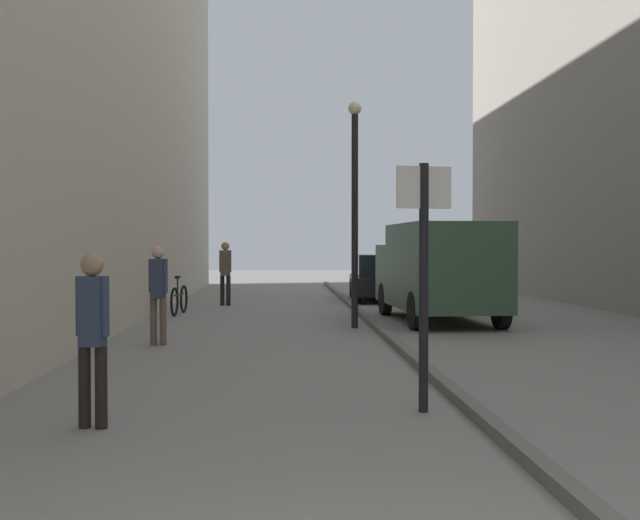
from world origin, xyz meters
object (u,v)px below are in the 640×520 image
(pedestrian_mid_block, at_px, (158,288))
(pedestrian_far_crossing, at_px, (225,269))
(bicycle_leaning, at_px, (179,300))
(parked_car, at_px, (381,278))
(lamp_post, at_px, (355,199))
(delivery_van, at_px, (439,269))
(street_sign_post, at_px, (424,265))
(pedestrian_main_foreground, at_px, (93,327))

(pedestrian_mid_block, distance_m, pedestrian_far_crossing, 8.82)
(bicycle_leaning, bearing_deg, parked_car, 45.58)
(parked_car, xyz_separation_m, lamp_post, (-1.61, -8.22, 2.01))
(delivery_van, relative_size, street_sign_post, 1.94)
(pedestrian_main_foreground, xyz_separation_m, street_sign_post, (3.28, 0.55, 0.58))
(pedestrian_mid_block, bearing_deg, delivery_van, 45.46)
(pedestrian_main_foreground, distance_m, delivery_van, 11.37)
(pedestrian_mid_block, xyz_separation_m, bicycle_leaning, (-0.41, 5.92, -0.62))
(pedestrian_main_foreground, xyz_separation_m, lamp_post, (3.34, 8.74, 1.76))
(lamp_post, bearing_deg, street_sign_post, -90.41)
(pedestrian_main_foreground, relative_size, delivery_van, 0.33)
(pedestrian_mid_block, height_order, street_sign_post, street_sign_post)
(pedestrian_mid_block, relative_size, delivery_van, 0.34)
(lamp_post, height_order, bicycle_leaning, lamp_post)
(pedestrian_far_crossing, bearing_deg, pedestrian_main_foreground, -75.73)
(delivery_van, height_order, lamp_post, lamp_post)
(pedestrian_mid_block, distance_m, lamp_post, 4.82)
(parked_car, bearing_deg, pedestrian_mid_block, -113.50)
(delivery_van, bearing_deg, bicycle_leaning, 158.41)
(pedestrian_mid_block, relative_size, bicycle_leaning, 0.98)
(pedestrian_far_crossing, bearing_deg, delivery_van, -28.70)
(pedestrian_main_foreground, xyz_separation_m, delivery_van, (5.39, 10.01, 0.24))
(parked_car, height_order, street_sign_post, street_sign_post)
(bicycle_leaning, bearing_deg, delivery_van, -13.54)
(pedestrian_main_foreground, relative_size, pedestrian_far_crossing, 0.91)
(pedestrian_far_crossing, relative_size, bicycle_leaning, 1.04)
(pedestrian_main_foreground, xyz_separation_m, bicycle_leaning, (-0.77, 12.09, -0.58))
(pedestrian_mid_block, xyz_separation_m, delivery_van, (5.74, 3.84, 0.20))
(pedestrian_mid_block, relative_size, pedestrian_far_crossing, 0.94)
(delivery_van, bearing_deg, street_sign_post, -105.38)
(pedestrian_mid_block, relative_size, lamp_post, 0.36)
(delivery_van, bearing_deg, pedestrian_far_crossing, 133.49)
(parked_car, bearing_deg, pedestrian_far_crossing, -154.72)
(pedestrian_main_foreground, distance_m, bicycle_leaning, 12.13)
(pedestrian_main_foreground, bearing_deg, bicycle_leaning, 104.51)
(pedestrian_main_foreground, bearing_deg, pedestrian_far_crossing, 100.18)
(pedestrian_main_foreground, bearing_deg, delivery_van, 72.58)
(pedestrian_mid_block, distance_m, parked_car, 12.03)
(pedestrian_mid_block, distance_m, delivery_van, 6.91)
(pedestrian_main_foreground, height_order, delivery_van, delivery_van)
(street_sign_post, distance_m, bicycle_leaning, 12.29)
(parked_car, relative_size, bicycle_leaning, 2.42)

